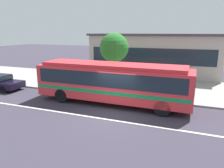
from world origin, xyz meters
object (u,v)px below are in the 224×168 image
at_px(pedestrian_walking_along_curb, 160,83).
at_px(bus_stop_sign, 174,79).
at_px(street_tree_near_stop, 114,48).
at_px(pedestrian_standing_by_tree, 131,83).
at_px(pedestrian_waiting_near_sign, 151,81).
at_px(transit_bus, 112,81).

xyz_separation_m(pedestrian_walking_along_curb, bus_stop_sign, (1.17, -1.23, 0.61)).
bearing_deg(street_tree_near_stop, pedestrian_standing_by_tree, -47.14).
height_order(pedestrian_waiting_near_sign, pedestrian_walking_along_curb, pedestrian_walking_along_curb).
height_order(transit_bus, pedestrian_waiting_near_sign, transit_bus).
distance_m(pedestrian_walking_along_curb, pedestrian_standing_by_tree, 2.24).
relative_size(pedestrian_walking_along_curb, street_tree_near_stop, 0.35).
distance_m(pedestrian_standing_by_tree, bus_stop_sign, 3.24).
distance_m(bus_stop_sign, street_tree_near_stop, 6.48).
bearing_deg(street_tree_near_stop, pedestrian_walking_along_curb, -19.76).
relative_size(transit_bus, pedestrian_waiting_near_sign, 6.51).
distance_m(transit_bus, bus_stop_sign, 4.36).
bearing_deg(pedestrian_waiting_near_sign, bus_stop_sign, -41.13).
distance_m(transit_bus, pedestrian_waiting_near_sign, 4.00).
distance_m(pedestrian_standing_by_tree, street_tree_near_stop, 4.26).
height_order(bus_stop_sign, street_tree_near_stop, street_tree_near_stop).
bearing_deg(bus_stop_sign, street_tree_near_stop, 153.17).
distance_m(transit_bus, pedestrian_standing_by_tree, 2.18).
bearing_deg(transit_bus, bus_stop_sign, 22.79).
distance_m(transit_bus, street_tree_near_stop, 5.11).
relative_size(pedestrian_walking_along_curb, pedestrian_standing_by_tree, 0.99).
bearing_deg(bus_stop_sign, transit_bus, -157.21).
bearing_deg(pedestrian_walking_along_curb, pedestrian_waiting_near_sign, 149.76).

